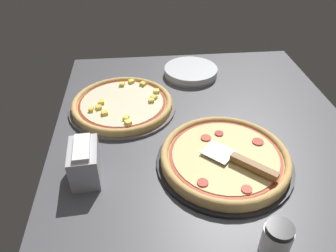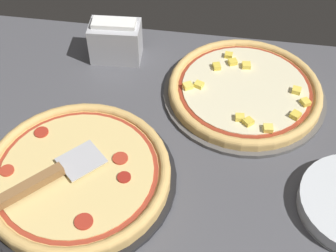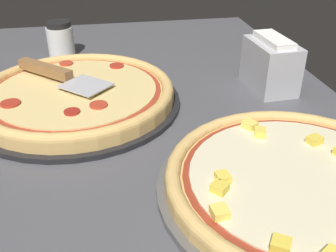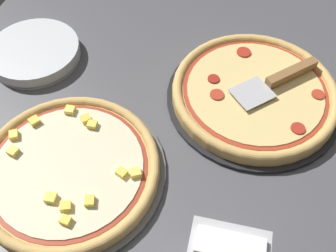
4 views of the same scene
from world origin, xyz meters
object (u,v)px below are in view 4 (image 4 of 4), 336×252
(serving_spatula, at_px, (284,76))
(plate_stack, at_px, (35,52))
(pizza_front, at_px, (255,92))
(pizza_back, at_px, (69,168))

(serving_spatula, height_order, plate_stack, serving_spatula)
(plate_stack, bearing_deg, serving_spatula, -174.41)
(pizza_front, height_order, serving_spatula, serving_spatula)
(pizza_back, relative_size, serving_spatula, 1.89)
(serving_spatula, bearing_deg, pizza_front, 38.23)
(serving_spatula, distance_m, plate_stack, 0.63)
(pizza_back, distance_m, serving_spatula, 0.53)
(pizza_front, distance_m, serving_spatula, 0.08)
(pizza_back, xyz_separation_m, serving_spatula, (-0.39, -0.36, 0.03))
(serving_spatula, relative_size, plate_stack, 0.85)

